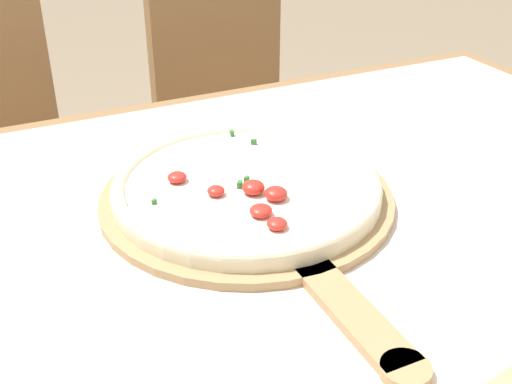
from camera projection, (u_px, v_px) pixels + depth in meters
dining_table at (278, 281)px, 0.90m from camera, size 1.48×0.96×0.76m
towel_cloth at (279, 220)px, 0.85m from camera, size 1.40×0.88×0.00m
pizza_peel at (252, 203)px, 0.87m from camera, size 0.40×0.59×0.01m
pizza at (247, 186)px, 0.87m from camera, size 0.37×0.37×0.04m
chair_right at (235, 127)px, 1.73m from camera, size 0.44×0.44×0.89m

